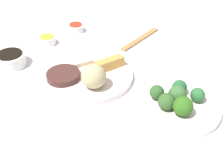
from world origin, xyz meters
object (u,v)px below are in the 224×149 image
at_px(sauce_ramekin_sweet_and_sour, 76,28).
at_px(sauce_ramekin_hot_mustard, 47,41).
at_px(soy_sauce_bowl, 11,60).
at_px(chopsticks_pair, 140,39).
at_px(broccoli_plate, 176,105).
at_px(main_plate, 87,75).

xyz_separation_m(sauce_ramekin_sweet_and_sour, sauce_ramekin_hot_mustard, (-0.11, -0.07, 0.00)).
xyz_separation_m(soy_sauce_bowl, chopsticks_pair, (0.45, 0.06, -0.02)).
height_order(broccoli_plate, soy_sauce_bowl, soy_sauce_bowl).
bearing_deg(broccoli_plate, sauce_ramekin_hot_mustard, 124.68).
relative_size(main_plate, soy_sauce_bowl, 2.87).
bearing_deg(chopsticks_pair, soy_sauce_bowl, -172.88).
bearing_deg(main_plate, chopsticks_pair, 38.63).
distance_m(main_plate, sauce_ramekin_sweet_and_sour, 0.31).
relative_size(main_plate, chopsticks_pair, 1.30).
bearing_deg(sauce_ramekin_sweet_and_sour, sauce_ramekin_hot_mustard, -146.90).
height_order(main_plate, chopsticks_pair, main_plate).
relative_size(sauce_ramekin_sweet_and_sour, chopsticks_pair, 0.28).
height_order(main_plate, sauce_ramekin_hot_mustard, sauce_ramekin_hot_mustard).
height_order(broccoli_plate, sauce_ramekin_sweet_and_sour, sauce_ramekin_sweet_and_sour).
height_order(main_plate, sauce_ramekin_sweet_and_sour, sauce_ramekin_sweet_and_sour).
relative_size(sauce_ramekin_sweet_and_sour, sauce_ramekin_hot_mustard, 1.00).
relative_size(broccoli_plate, sauce_ramekin_sweet_and_sour, 3.98).
distance_m(broccoli_plate, sauce_ramekin_hot_mustard, 0.52).
bearing_deg(sauce_ramekin_hot_mustard, soy_sauce_bowl, -137.67).
height_order(main_plate, broccoli_plate, main_plate).
bearing_deg(chopsticks_pair, sauce_ramekin_hot_mustard, 170.64).
height_order(soy_sauce_bowl, sauce_ramekin_hot_mustard, soy_sauce_bowl).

